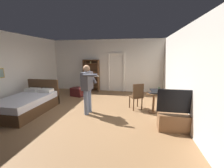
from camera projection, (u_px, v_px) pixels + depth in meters
ground_plane at (87, 113)px, 4.97m from camera, size 7.19×7.19×0.00m
wall_back at (107, 66)px, 7.90m from camera, size 6.35×0.12×2.84m
wall_left at (6, 71)px, 5.22m from camera, size 0.15×6.77×2.84m
wall_right at (186, 75)px, 4.16m from camera, size 0.12×6.77×2.84m
doorway_frame at (116, 70)px, 7.77m from camera, size 0.93×0.08×2.13m
bed at (28, 103)px, 5.03m from camera, size 1.33×2.08×1.02m
bookshelf at (92, 74)px, 7.92m from camera, size 0.88×0.32×1.76m
tv_flatscreen at (177, 119)px, 3.73m from camera, size 1.06×0.40×1.13m
side_table at (154, 100)px, 4.94m from camera, size 0.56×0.56×0.70m
laptop at (154, 92)px, 4.84m from camera, size 0.40×0.41×0.17m
bottle_on_table at (159, 91)px, 4.77m from camera, size 0.06×0.06×0.24m
wooden_chair at (137, 95)px, 5.18m from camera, size 0.57×0.57×0.99m
person_blue_shirt at (87, 86)px, 4.74m from camera, size 0.65×0.63×1.68m
suitcase_dark at (82, 90)px, 7.48m from camera, size 0.63×0.39×0.34m
suitcase_small at (77, 92)px, 6.96m from camera, size 0.67×0.48×0.42m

